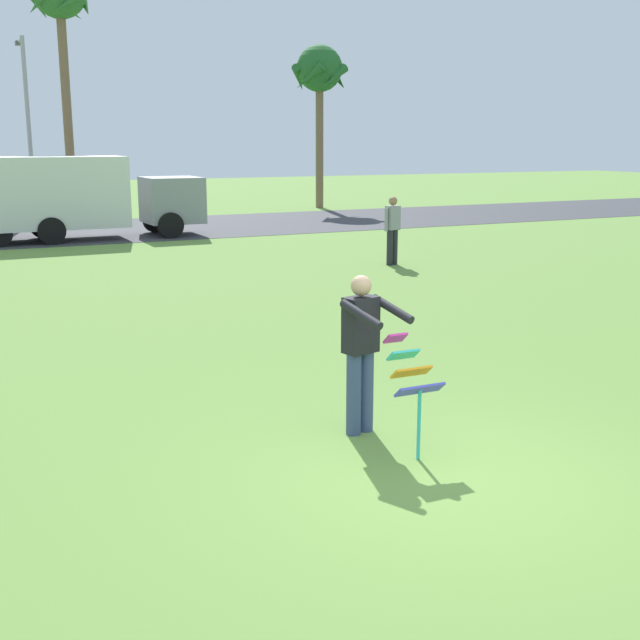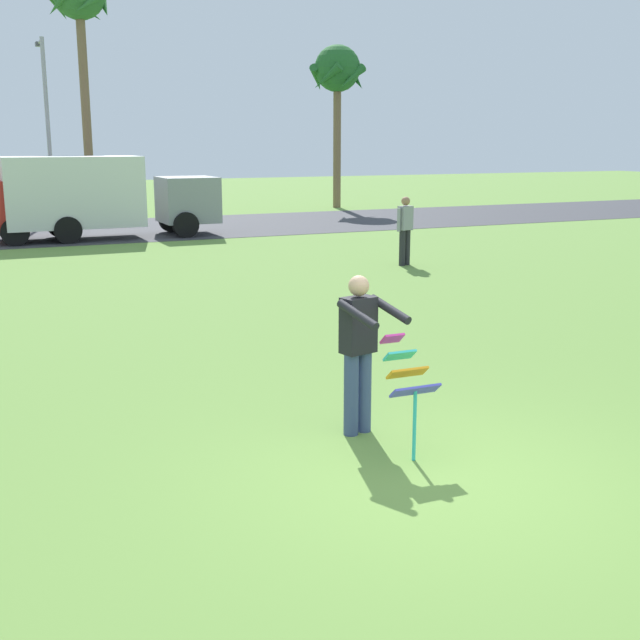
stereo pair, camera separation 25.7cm
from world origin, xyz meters
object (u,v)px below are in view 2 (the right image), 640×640
parked_truck_grey_van (100,195)px  person_walker_near (405,229)px  person_kite_flyer (359,348)px  palm_tree_right_near (79,5)px  palm_tree_centre_far (337,75)px  streetlight_pole (47,117)px  kite_held (407,377)px

parked_truck_grey_van → person_walker_near: size_ratio=3.89×
person_kite_flyer → palm_tree_right_near: size_ratio=0.18×
parked_truck_grey_van → palm_tree_centre_far: 15.40m
palm_tree_centre_far → streetlight_pole: (-12.91, -0.62, -2.05)m
person_kite_flyer → streetlight_pole: streetlight_pole is taller
palm_tree_centre_far → person_walker_near: bearing=-109.6°
parked_truck_grey_van → palm_tree_right_near: bearing=83.8°
person_kite_flyer → parked_truck_grey_van: parked_truck_grey_van is taller
palm_tree_right_near → palm_tree_centre_far: bearing=1.2°
parked_truck_grey_van → streetlight_pole: (-0.71, 7.55, 2.59)m
kite_held → parked_truck_grey_van: bearing=89.5°
palm_tree_centre_far → parked_truck_grey_van: bearing=-146.2°
kite_held → parked_truck_grey_van: (0.19, 19.98, 0.60)m
person_kite_flyer → kite_held: 0.77m
kite_held → palm_tree_right_near: (1.04, 27.92, 7.50)m
kite_held → person_walker_near: size_ratio=0.69×
streetlight_pole → person_walker_near: 18.09m
person_kite_flyer → kite_held: (0.16, -0.74, -0.14)m
streetlight_pole → palm_tree_right_near: bearing=13.8°
kite_held → palm_tree_right_near: size_ratio=0.12×
person_kite_flyer → palm_tree_right_near: 28.18m
person_kite_flyer → streetlight_pole: bearing=90.8°
parked_truck_grey_van → kite_held: bearing=-90.5°
palm_tree_centre_far → streetlight_pole: palm_tree_centre_far is taller
streetlight_pole → person_walker_near: (6.82, -16.47, -3.06)m
kite_held → streetlight_pole: bearing=91.1°
streetlight_pole → person_walker_near: bearing=-67.5°
palm_tree_right_near → person_walker_near: bearing=-72.7°
parked_truck_grey_van → palm_tree_right_near: (0.86, 7.94, 6.91)m
palm_tree_centre_far → person_walker_near: size_ratio=4.27×
kite_held → person_walker_near: 12.73m
palm_tree_right_near → palm_tree_centre_far: (11.35, 0.24, -2.27)m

